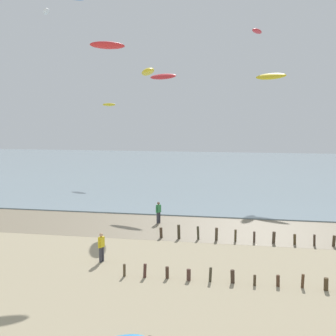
{
  "coord_description": "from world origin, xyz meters",
  "views": [
    {
      "loc": [
        4.73,
        -8.96,
        8.35
      ],
      "look_at": [
        0.74,
        12.22,
        5.88
      ],
      "focal_mm": 46.77,
      "sensor_mm": 36.0,
      "label": 1
    }
  ],
  "objects_px": {
    "kite_aloft_2": "(107,45)",
    "kite_aloft_11": "(271,76)",
    "person_nearest_camera": "(158,212)",
    "kite_aloft_6": "(148,72)",
    "kite_aloft_5": "(109,105)",
    "kite_aloft_8": "(163,77)",
    "kite_aloft_0": "(46,12)",
    "person_mid_beach": "(101,246)",
    "kite_aloft_10": "(257,31)"
  },
  "relations": [
    {
      "from": "kite_aloft_0",
      "to": "person_mid_beach",
      "type": "bearing_deg",
      "value": 9.8
    },
    {
      "from": "kite_aloft_8",
      "to": "person_nearest_camera",
      "type": "bearing_deg",
      "value": 120.73
    },
    {
      "from": "kite_aloft_8",
      "to": "kite_aloft_11",
      "type": "distance_m",
      "value": 11.78
    },
    {
      "from": "person_mid_beach",
      "to": "kite_aloft_5",
      "type": "height_order",
      "value": "kite_aloft_5"
    },
    {
      "from": "person_nearest_camera",
      "to": "kite_aloft_8",
      "type": "relative_size",
      "value": 0.56
    },
    {
      "from": "person_mid_beach",
      "to": "kite_aloft_8",
      "type": "distance_m",
      "value": 23.75
    },
    {
      "from": "person_nearest_camera",
      "to": "kite_aloft_11",
      "type": "height_order",
      "value": "kite_aloft_11"
    },
    {
      "from": "person_nearest_camera",
      "to": "person_mid_beach",
      "type": "xyz_separation_m",
      "value": [
        -1.32,
        -9.84,
        0.0
      ]
    },
    {
      "from": "person_mid_beach",
      "to": "kite_aloft_5",
      "type": "relative_size",
      "value": 0.76
    },
    {
      "from": "kite_aloft_8",
      "to": "kite_aloft_2",
      "type": "bearing_deg",
      "value": 108.34
    },
    {
      "from": "kite_aloft_8",
      "to": "kite_aloft_10",
      "type": "distance_m",
      "value": 15.46
    },
    {
      "from": "kite_aloft_2",
      "to": "kite_aloft_5",
      "type": "xyz_separation_m",
      "value": [
        -8.63,
        26.24,
        -3.18
      ]
    },
    {
      "from": "kite_aloft_0",
      "to": "kite_aloft_10",
      "type": "distance_m",
      "value": 24.54
    },
    {
      "from": "person_mid_beach",
      "to": "kite_aloft_11",
      "type": "relative_size",
      "value": 0.48
    },
    {
      "from": "kite_aloft_0",
      "to": "kite_aloft_10",
      "type": "bearing_deg",
      "value": 87.91
    },
    {
      "from": "kite_aloft_8",
      "to": "kite_aloft_5",
      "type": "bearing_deg",
      "value": -28.04
    },
    {
      "from": "kite_aloft_2",
      "to": "kite_aloft_6",
      "type": "xyz_separation_m",
      "value": [
        0.59,
        9.39,
        -0.83
      ]
    },
    {
      "from": "person_nearest_camera",
      "to": "kite_aloft_0",
      "type": "distance_m",
      "value": 28.0
    },
    {
      "from": "person_nearest_camera",
      "to": "kite_aloft_8",
      "type": "bearing_deg",
      "value": 99.31
    },
    {
      "from": "kite_aloft_11",
      "to": "kite_aloft_0",
      "type": "bearing_deg",
      "value": 33.8
    },
    {
      "from": "kite_aloft_5",
      "to": "kite_aloft_6",
      "type": "height_order",
      "value": "kite_aloft_6"
    },
    {
      "from": "kite_aloft_11",
      "to": "person_nearest_camera",
      "type": "bearing_deg",
      "value": 88.37
    },
    {
      "from": "kite_aloft_8",
      "to": "person_mid_beach",
      "type": "bearing_deg",
      "value": 112.69
    },
    {
      "from": "person_nearest_camera",
      "to": "person_mid_beach",
      "type": "height_order",
      "value": "same"
    },
    {
      "from": "kite_aloft_5",
      "to": "kite_aloft_11",
      "type": "xyz_separation_m",
      "value": [
        20.32,
        -6.52,
        2.7
      ]
    },
    {
      "from": "kite_aloft_2",
      "to": "kite_aloft_8",
      "type": "distance_m",
      "value": 15.23
    },
    {
      "from": "kite_aloft_0",
      "to": "kite_aloft_8",
      "type": "xyz_separation_m",
      "value": [
        13.71,
        -2.43,
        -7.54
      ]
    },
    {
      "from": "kite_aloft_5",
      "to": "kite_aloft_8",
      "type": "bearing_deg",
      "value": 157.4
    },
    {
      "from": "person_nearest_camera",
      "to": "kite_aloft_6",
      "type": "xyz_separation_m",
      "value": [
        -2.01,
        5.08,
        11.51
      ]
    },
    {
      "from": "kite_aloft_2",
      "to": "kite_aloft_11",
      "type": "distance_m",
      "value": 22.93
    },
    {
      "from": "person_nearest_camera",
      "to": "kite_aloft_11",
      "type": "xyz_separation_m",
      "value": [
        9.09,
        15.4,
        11.86
      ]
    },
    {
      "from": "kite_aloft_0",
      "to": "kite_aloft_2",
      "type": "relative_size",
      "value": 1.0
    },
    {
      "from": "kite_aloft_0",
      "to": "kite_aloft_8",
      "type": "distance_m",
      "value": 15.84
    },
    {
      "from": "kite_aloft_2",
      "to": "kite_aloft_11",
      "type": "relative_size",
      "value": 0.68
    },
    {
      "from": "kite_aloft_2",
      "to": "kite_aloft_5",
      "type": "distance_m",
      "value": 27.8
    },
    {
      "from": "person_nearest_camera",
      "to": "kite_aloft_8",
      "type": "distance_m",
      "value": 16.01
    },
    {
      "from": "kite_aloft_0",
      "to": "kite_aloft_8",
      "type": "height_order",
      "value": "kite_aloft_0"
    },
    {
      "from": "kite_aloft_6",
      "to": "kite_aloft_10",
      "type": "height_order",
      "value": "kite_aloft_10"
    },
    {
      "from": "person_nearest_camera",
      "to": "kite_aloft_6",
      "type": "bearing_deg",
      "value": 111.55
    },
    {
      "from": "kite_aloft_2",
      "to": "kite_aloft_8",
      "type": "relative_size",
      "value": 0.78
    },
    {
      "from": "kite_aloft_5",
      "to": "kite_aloft_6",
      "type": "bearing_deg",
      "value": 145.57
    },
    {
      "from": "kite_aloft_10",
      "to": "person_nearest_camera",
      "type": "bearing_deg",
      "value": 177.27
    },
    {
      "from": "person_nearest_camera",
      "to": "kite_aloft_6",
      "type": "distance_m",
      "value": 12.74
    },
    {
      "from": "kite_aloft_8",
      "to": "kite_aloft_10",
      "type": "height_order",
      "value": "kite_aloft_10"
    },
    {
      "from": "kite_aloft_0",
      "to": "kite_aloft_10",
      "type": "height_order",
      "value": "kite_aloft_0"
    },
    {
      "from": "kite_aloft_5",
      "to": "kite_aloft_8",
      "type": "distance_m",
      "value": 14.74
    },
    {
      "from": "person_nearest_camera",
      "to": "kite_aloft_2",
      "type": "distance_m",
      "value": 13.32
    },
    {
      "from": "person_mid_beach",
      "to": "kite_aloft_2",
      "type": "relative_size",
      "value": 0.71
    },
    {
      "from": "kite_aloft_8",
      "to": "kite_aloft_11",
      "type": "relative_size",
      "value": 0.87
    },
    {
      "from": "kite_aloft_2",
      "to": "kite_aloft_8",
      "type": "bearing_deg",
      "value": -123.18
    }
  ]
}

